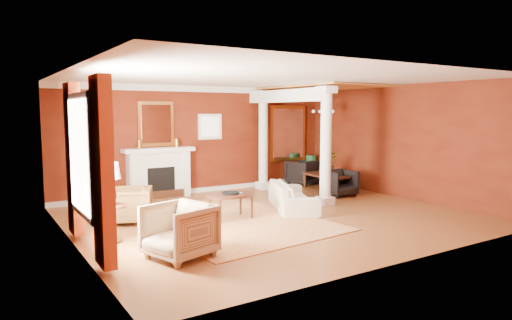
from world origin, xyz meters
TOP-DOWN VIEW (x-y plane):
  - ground at (0.00, 0.00)m, footprint 8.00×8.00m
  - room_shell at (0.00, 0.00)m, footprint 8.04×7.04m
  - fireplace at (-1.30, 3.32)m, footprint 1.85×0.42m
  - overmantel_mirror at (-1.30, 3.45)m, footprint 0.95×0.07m
  - flank_window_left at (-2.85, 3.46)m, footprint 0.70×0.07m
  - flank_window_right at (0.25, 3.46)m, footprint 0.70×0.07m
  - left_window at (-3.89, -0.60)m, footprint 0.21×2.55m
  - column_front at (1.70, 0.30)m, footprint 0.36×0.36m
  - column_back at (1.70, 3.00)m, footprint 0.36×0.36m
  - header_beam at (1.70, 1.90)m, footprint 0.30×3.20m
  - amber_ceiling at (2.85, 1.75)m, footprint 2.30×3.40m
  - dining_mirror at (2.90, 3.45)m, footprint 1.30×0.07m
  - chandelier at (2.90, 1.80)m, footprint 0.60×0.62m
  - crown_trim at (0.00, 3.46)m, footprint 8.00×0.08m
  - base_trim at (0.00, 3.46)m, footprint 8.00×0.08m
  - rug at (-1.05, 0.14)m, footprint 3.59×4.56m
  - sofa at (0.76, 0.33)m, footprint 1.40×2.11m
  - armchair_leopard at (-2.74, 1.00)m, footprint 0.97×0.99m
  - armchair_stripe at (-2.77, -1.55)m, footprint 1.06×1.10m
  - coffee_table at (-0.90, 0.23)m, footprint 1.05×1.05m
  - coffee_book at (-0.83, 0.21)m, footprint 0.16×0.05m
  - side_table at (-3.44, -0.14)m, footprint 0.55×0.55m
  - dining_table at (2.92, 1.58)m, footprint 0.63×1.46m
  - dining_chair_near at (2.80, 1.00)m, footprint 0.78×0.73m
  - dining_chair_far at (3.13, 3.00)m, footprint 0.97×0.93m
  - green_urn at (3.46, 3.00)m, footprint 0.37×0.37m
  - potted_plant at (2.95, 1.65)m, footprint 0.64×0.69m

SIDE VIEW (x-z plane):
  - ground at x=0.00m, z-range 0.00..0.00m
  - rug at x=-1.05m, z-range 0.00..0.02m
  - base_trim at x=0.00m, z-range 0.00..0.12m
  - green_urn at x=3.46m, z-range -0.10..0.80m
  - dining_chair_near at x=2.80m, z-range 0.00..0.76m
  - armchair_leopard at x=-2.74m, z-range 0.00..0.79m
  - dining_table at x=2.92m, z-range 0.00..0.80m
  - sofa at x=0.76m, z-range 0.00..0.80m
  - dining_chair_far at x=3.13m, z-range 0.00..0.82m
  - armchair_stripe at x=-2.77m, z-range 0.00..0.92m
  - coffee_table at x=-0.90m, z-range 0.22..0.75m
  - coffee_book at x=-0.83m, z-range 0.53..0.75m
  - fireplace at x=-1.30m, z-range 0.00..1.29m
  - side_table at x=-3.44m, z-range 0.22..1.58m
  - potted_plant at x=2.95m, z-range 0.80..1.27m
  - left_window at x=-3.89m, z-range 0.12..2.72m
  - column_front at x=1.70m, z-range 0.03..2.83m
  - column_back at x=1.70m, z-range 0.03..2.83m
  - dining_mirror at x=2.90m, z-range 0.70..2.40m
  - flank_window_left at x=-2.85m, z-range 1.45..2.15m
  - flank_window_right at x=0.25m, z-range 1.45..2.15m
  - overmantel_mirror at x=-1.30m, z-range 1.33..2.47m
  - room_shell at x=0.00m, z-range 0.56..3.48m
  - chandelier at x=2.90m, z-range 1.87..2.62m
  - header_beam at x=1.70m, z-range 2.46..2.78m
  - crown_trim at x=0.00m, z-range 2.74..2.90m
  - amber_ceiling at x=2.85m, z-range 2.85..2.89m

